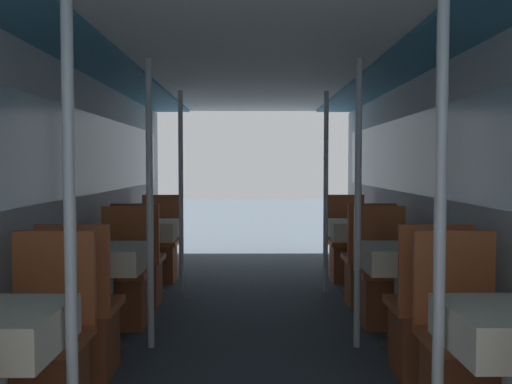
{
  "coord_description": "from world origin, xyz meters",
  "views": [
    {
      "loc": [
        -0.01,
        -1.59,
        1.34
      ],
      "look_at": [
        0.02,
        2.96,
        1.11
      ],
      "focal_mm": 40.0,
      "sensor_mm": 36.0,
      "label": 1
    }
  ],
  "objects_px": {
    "support_pole_left_0": "(70,236)",
    "chair_left_far_1": "(124,290)",
    "chair_left_far_0": "(44,367)",
    "chair_left_near_2": "(139,274)",
    "dining_table_left_1": "(105,264)",
    "support_pole_right_2": "(326,192)",
    "dining_table_right_2": "(357,234)",
    "dining_table_left_2": "(150,234)",
    "chair_left_far_2": "(159,255)",
    "chair_right_far_2": "(347,255)",
    "support_pole_right_1": "(358,204)",
    "chair_right_far_1": "(384,289)",
    "chair_left_near_1": "(83,329)",
    "support_pole_right_0": "(440,235)",
    "chair_right_near_2": "(368,274)",
    "support_pole_left_2": "(181,192)",
    "support_pole_left_1": "(150,204)",
    "chair_right_far_0": "(464,366)",
    "chair_right_near_1": "(425,329)"
  },
  "relations": [
    {
      "from": "dining_table_left_1",
      "to": "chair_right_far_2",
      "type": "relative_size",
      "value": 0.76
    },
    {
      "from": "dining_table_left_1",
      "to": "chair_left_near_1",
      "type": "height_order",
      "value": "chair_left_near_1"
    },
    {
      "from": "chair_left_far_0",
      "to": "chair_right_far_0",
      "type": "xyz_separation_m",
      "value": [
        2.16,
        0.0,
        0.0
      ]
    },
    {
      "from": "dining_table_right_2",
      "to": "dining_table_left_2",
      "type": "bearing_deg",
      "value": 180.0
    },
    {
      "from": "support_pole_left_1",
      "to": "support_pole_right_1",
      "type": "height_order",
      "value": "same"
    },
    {
      "from": "support_pole_right_0",
      "to": "chair_right_far_2",
      "type": "bearing_deg",
      "value": 85.53
    },
    {
      "from": "support_pole_left_0",
      "to": "dining_table_left_1",
      "type": "relative_size",
      "value": 2.81
    },
    {
      "from": "chair_right_far_2",
      "to": "dining_table_left_1",
      "type": "bearing_deg",
      "value": 47.68
    },
    {
      "from": "chair_left_far_0",
      "to": "chair_left_far_2",
      "type": "distance_m",
      "value": 3.6
    },
    {
      "from": "chair_left_near_1",
      "to": "support_pole_right_2",
      "type": "xyz_separation_m",
      "value": [
        1.83,
        2.37,
        0.75
      ]
    },
    {
      "from": "support_pole_left_0",
      "to": "chair_right_near_1",
      "type": "distance_m",
      "value": 2.33
    },
    {
      "from": "chair_right_near_2",
      "to": "support_pole_right_2",
      "type": "distance_m",
      "value": 0.99
    },
    {
      "from": "chair_left_far_2",
      "to": "support_pole_right_1",
      "type": "relative_size",
      "value": 0.47
    },
    {
      "from": "chair_left_far_0",
      "to": "chair_right_far_1",
      "type": "bearing_deg",
      "value": -140.17
    },
    {
      "from": "chair_right_far_0",
      "to": "dining_table_right_2",
      "type": "xyz_separation_m",
      "value": [
        0.0,
        3.03,
        0.31
      ]
    },
    {
      "from": "support_pole_left_2",
      "to": "support_pole_right_2",
      "type": "bearing_deg",
      "value": 0.0
    },
    {
      "from": "support_pole_left_2",
      "to": "chair_right_near_2",
      "type": "relative_size",
      "value": 2.14
    },
    {
      "from": "support_pole_right_0",
      "to": "support_pole_right_1",
      "type": "bearing_deg",
      "value": 90.0
    },
    {
      "from": "chair_left_far_0",
      "to": "support_pole_left_1",
      "type": "height_order",
      "value": "support_pole_left_1"
    },
    {
      "from": "support_pole_left_0",
      "to": "chair_right_far_2",
      "type": "xyz_separation_m",
      "value": [
        1.83,
        4.17,
        -0.75
      ]
    },
    {
      "from": "chair_left_far_0",
      "to": "support_pole_left_0",
      "type": "xyz_separation_m",
      "value": [
        0.33,
        -0.57,
        0.75
      ]
    },
    {
      "from": "chair_left_near_1",
      "to": "chair_left_near_2",
      "type": "bearing_deg",
      "value": 90.0
    },
    {
      "from": "dining_table_left_1",
      "to": "support_pole_left_2",
      "type": "distance_m",
      "value": 1.88
    },
    {
      "from": "chair_left_far_1",
      "to": "chair_right_far_0",
      "type": "bearing_deg",
      "value": 140.17
    },
    {
      "from": "chair_left_far_1",
      "to": "support_pole_left_0",
      "type": "bearing_deg",
      "value": 97.84
    },
    {
      "from": "support_pole_left_2",
      "to": "chair_right_far_2",
      "type": "bearing_deg",
      "value": 17.27
    },
    {
      "from": "chair_left_far_0",
      "to": "chair_left_far_1",
      "type": "xyz_separation_m",
      "value": [
        0.0,
        1.8,
        0.0
      ]
    },
    {
      "from": "dining_table_left_2",
      "to": "chair_left_far_2",
      "type": "distance_m",
      "value": 0.65
    },
    {
      "from": "support_pole_left_0",
      "to": "chair_right_near_2",
      "type": "xyz_separation_m",
      "value": [
        1.83,
        3.03,
        -0.75
      ]
    },
    {
      "from": "support_pole_left_1",
      "to": "support_pole_left_2",
      "type": "distance_m",
      "value": 1.8
    },
    {
      "from": "support_pole_right_0",
      "to": "chair_right_far_1",
      "type": "xyz_separation_m",
      "value": [
        0.33,
        2.37,
        -0.75
      ]
    },
    {
      "from": "support_pole_left_0",
      "to": "support_pole_right_2",
      "type": "bearing_deg",
      "value": 67.31
    },
    {
      "from": "support_pole_left_0",
      "to": "chair_left_far_1",
      "type": "relative_size",
      "value": 2.14
    },
    {
      "from": "chair_left_far_0",
      "to": "chair_left_near_2",
      "type": "bearing_deg",
      "value": -90.0
    },
    {
      "from": "chair_left_far_1",
      "to": "support_pole_right_1",
      "type": "distance_m",
      "value": 2.06
    },
    {
      "from": "support_pole_left_1",
      "to": "dining_table_right_2",
      "type": "distance_m",
      "value": 2.6
    },
    {
      "from": "dining_table_left_1",
      "to": "support_pole_right_1",
      "type": "xyz_separation_m",
      "value": [
        1.83,
        0.0,
        0.43
      ]
    },
    {
      "from": "dining_table_left_1",
      "to": "chair_right_near_2",
      "type": "bearing_deg",
      "value": 29.69
    },
    {
      "from": "chair_left_far_1",
      "to": "chair_right_far_1",
      "type": "height_order",
      "value": "same"
    },
    {
      "from": "chair_left_far_0",
      "to": "support_pole_left_0",
      "type": "relative_size",
      "value": 0.47
    },
    {
      "from": "dining_table_left_1",
      "to": "support_pole_right_2",
      "type": "distance_m",
      "value": 2.6
    },
    {
      "from": "chair_left_near_2",
      "to": "support_pole_right_0",
      "type": "height_order",
      "value": "support_pole_right_0"
    },
    {
      "from": "dining_table_left_1",
      "to": "chair_right_near_1",
      "type": "distance_m",
      "value": 2.25
    },
    {
      "from": "chair_left_far_1",
      "to": "dining_table_right_2",
      "type": "height_order",
      "value": "chair_left_far_1"
    },
    {
      "from": "dining_table_left_2",
      "to": "chair_right_far_1",
      "type": "relative_size",
      "value": 0.76
    },
    {
      "from": "chair_right_far_0",
      "to": "chair_right_far_2",
      "type": "xyz_separation_m",
      "value": [
        0.0,
        3.6,
        0.0
      ]
    },
    {
      "from": "support_pole_right_0",
      "to": "chair_right_far_1",
      "type": "relative_size",
      "value": 2.14
    },
    {
      "from": "dining_table_left_2",
      "to": "chair_right_near_2",
      "type": "xyz_separation_m",
      "value": [
        2.16,
        -0.57,
        -0.31
      ]
    },
    {
      "from": "chair_left_far_1",
      "to": "chair_right_near_1",
      "type": "height_order",
      "value": "same"
    },
    {
      "from": "support_pole_left_2",
      "to": "dining_table_right_2",
      "type": "bearing_deg",
      "value": 0.0
    }
  ]
}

